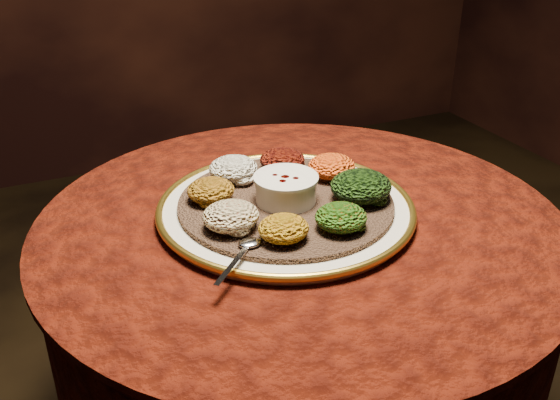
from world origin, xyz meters
name	(u,v)px	position (x,y,z in m)	size (l,w,h in m)	color
table	(300,297)	(0.00, 0.00, 0.55)	(0.96, 0.96, 0.73)	black
platter	(286,208)	(-0.02, 0.02, 0.75)	(0.53, 0.53, 0.02)	beige
injera	(286,203)	(-0.02, 0.02, 0.76)	(0.39, 0.39, 0.01)	brown
stew_bowl	(286,187)	(-0.02, 0.02, 0.79)	(0.12, 0.12, 0.05)	silver
spoon	(247,246)	(-0.15, -0.10, 0.77)	(0.11, 0.11, 0.01)	silver
portion_ayib	(233,168)	(-0.08, 0.14, 0.78)	(0.09, 0.09, 0.05)	white
portion_kitfo	(282,160)	(0.03, 0.15, 0.78)	(0.09, 0.09, 0.04)	black
portion_tikil	(332,166)	(0.10, 0.08, 0.78)	(0.09, 0.09, 0.04)	#CC6F11
portion_gomen	(361,186)	(0.10, -0.03, 0.79)	(0.11, 0.11, 0.05)	black
portion_mixveg	(341,217)	(0.02, -0.11, 0.78)	(0.09, 0.08, 0.04)	#953109
portion_kik	(284,228)	(-0.08, -0.10, 0.78)	(0.08, 0.08, 0.04)	#A6660E
portion_timatim	(231,216)	(-0.15, -0.03, 0.78)	(0.09, 0.09, 0.05)	#710C06
portion_shiro	(211,190)	(-0.14, 0.08, 0.78)	(0.09, 0.08, 0.04)	#9F5F13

